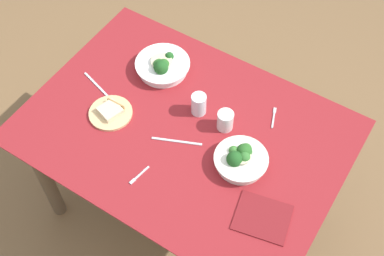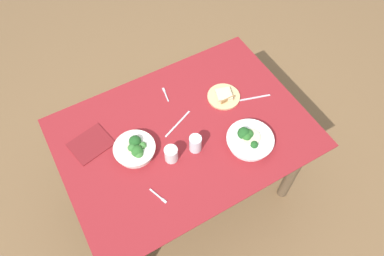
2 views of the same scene
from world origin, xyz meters
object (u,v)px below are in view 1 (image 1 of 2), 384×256
broccoli_bowl_near (163,66)px  table_knife_left (177,141)px  water_glass_side (198,104)px  table_knife_right (97,85)px  bread_side_plate (111,112)px  fork_by_far_bowl (274,117)px  broccoli_bowl_far (241,159)px  fork_by_near_bowl (139,176)px  water_glass_center (225,120)px  napkin_folded_upper (262,217)px

broccoli_bowl_near → table_knife_left: 0.41m
water_glass_side → table_knife_right: bearing=14.7°
bread_side_plate → fork_by_far_bowl: 0.72m
broccoli_bowl_far → broccoli_bowl_near: bearing=-24.3°
broccoli_bowl_far → fork_by_near_bowl: 0.42m
water_glass_center → fork_by_far_bowl: water_glass_center is taller
bread_side_plate → napkin_folded_upper: bread_side_plate is taller
fork_by_far_bowl → table_knife_left: 0.44m
table_knife_left → table_knife_right: same height
broccoli_bowl_far → broccoli_bowl_near: broccoli_bowl_near is taller
broccoli_bowl_far → fork_by_near_bowl: bearing=40.6°
bread_side_plate → fork_by_far_bowl: size_ratio=1.78×
broccoli_bowl_far → fork_by_near_bowl: (0.32, 0.27, -0.03)m
table_knife_right → napkin_folded_upper: (-0.95, 0.18, 0.00)m
water_glass_center → table_knife_right: (0.61, 0.11, -0.04)m
broccoli_bowl_near → water_glass_side: water_glass_side is taller
water_glass_side → broccoli_bowl_far: bearing=154.7°
broccoli_bowl_far → water_glass_side: size_ratio=2.17×
water_glass_center → table_knife_left: size_ratio=0.42×
water_glass_side → napkin_folded_upper: size_ratio=0.49×
broccoli_bowl_far → water_glass_center: broccoli_bowl_far is taller
fork_by_near_bowl → napkin_folded_upper: bearing=111.4°
broccoli_bowl_near → table_knife_right: size_ratio=1.30×
broccoli_bowl_near → bread_side_plate: size_ratio=1.33×
table_knife_left → broccoli_bowl_near: bearing=109.4°
bread_side_plate → broccoli_bowl_near: bearing=-99.0°
table_knife_left → napkin_folded_upper: 0.49m
broccoli_bowl_near → napkin_folded_upper: (-0.75, 0.42, -0.03)m
broccoli_bowl_near → water_glass_side: (-0.26, 0.11, 0.02)m
bread_side_plate → fork_by_near_bowl: bearing=146.3°
broccoli_bowl_near → napkin_folded_upper: 0.85m
broccoli_bowl_near → fork_by_near_bowl: bearing=114.4°
bread_side_plate → napkin_folded_upper: size_ratio=0.92×
broccoli_bowl_near → water_glass_center: broccoli_bowl_near is taller
napkin_folded_upper → fork_by_near_bowl: bearing=11.7°
fork_by_far_bowl → table_knife_right: size_ratio=0.55×
broccoli_bowl_far → water_glass_side: bearing=-25.3°
broccoli_bowl_near → bread_side_plate: 0.33m
water_glass_center → water_glass_side: 0.14m
broccoli_bowl_near → fork_by_far_bowl: broccoli_bowl_near is taller
fork_by_near_bowl → broccoli_bowl_far: bearing=140.4°
fork_by_far_bowl → napkin_folded_upper: bearing=-178.3°
bread_side_plate → table_knife_left: size_ratio=0.89×
water_glass_center → napkin_folded_upper: (-0.34, 0.29, -0.04)m
fork_by_near_bowl → table_knife_right: size_ratio=0.55×
water_glass_side → table_knife_left: size_ratio=0.47×
table_knife_right → napkin_folded_upper: size_ratio=0.94×
fork_by_near_bowl → water_glass_side: bearing=-174.1°
fork_by_near_bowl → table_knife_right: same height
table_knife_left → napkin_folded_upper: (-0.47, 0.12, 0.00)m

